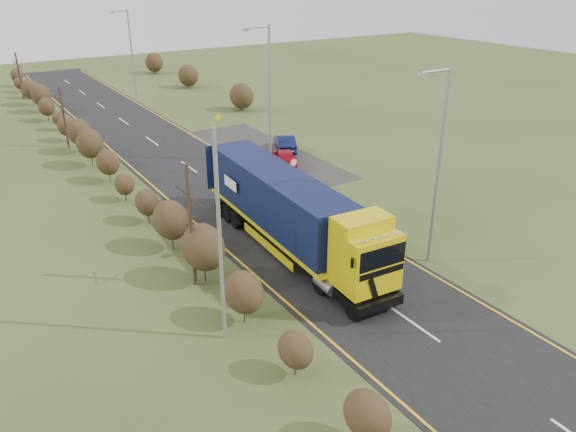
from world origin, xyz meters
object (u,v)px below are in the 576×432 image
(lorry, at_px, (289,210))
(car_red_hatchback, at_px, (284,158))
(car_blue_sedan, at_px, (285,143))
(speed_sign, at_px, (293,168))
(streetlight_near, at_px, (438,160))

(lorry, xyz_separation_m, car_red_hatchback, (7.06, 11.82, -1.69))
(car_blue_sedan, relative_size, speed_sign, 1.82)
(streetlight_near, bearing_deg, speed_sign, 91.25)
(lorry, distance_m, speed_sign, 9.07)
(car_red_hatchback, xyz_separation_m, streetlight_near, (-1.71, -16.57, 4.77))
(lorry, distance_m, streetlight_near, 7.79)
(car_red_hatchback, bearing_deg, speed_sign, 89.96)
(car_red_hatchback, relative_size, car_blue_sedan, 1.00)
(lorry, bearing_deg, speed_sign, 58.94)
(car_red_hatchback, distance_m, speed_sign, 4.85)
(speed_sign, bearing_deg, lorry, -124.21)
(car_red_hatchback, xyz_separation_m, car_blue_sedan, (2.14, 3.27, -0.02))
(lorry, height_order, speed_sign, lorry)
(car_red_hatchback, bearing_deg, lorry, 83.57)
(lorry, bearing_deg, car_blue_sedan, 61.80)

